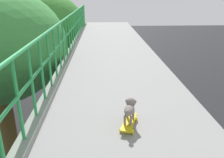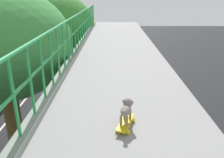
# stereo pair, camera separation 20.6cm
# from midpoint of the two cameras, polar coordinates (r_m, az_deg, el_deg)

# --- Properties ---
(city_bus) EXTENTS (2.61, 10.41, 3.45)m
(city_bus) POSITION_cam_midpoint_polar(r_m,az_deg,el_deg) (24.81, -21.49, 5.00)
(city_bus) COLOR white
(city_bus) RESTS_ON ground
(roadside_tree_mid) EXTENTS (4.45, 4.45, 8.36)m
(roadside_tree_mid) POSITION_cam_midpoint_polar(r_m,az_deg,el_deg) (7.89, -25.42, 7.30)
(roadside_tree_mid) COLOR brown
(roadside_tree_mid) RESTS_ON ground
(roadside_tree_far) EXTENTS (4.73, 4.73, 8.17)m
(roadside_tree_far) POSITION_cam_midpoint_polar(r_m,az_deg,el_deg) (14.32, -13.55, 11.85)
(roadside_tree_far) COLOR #483F29
(roadside_tree_far) RESTS_ON ground
(toy_skateboard) EXTENTS (0.31, 0.56, 0.09)m
(toy_skateboard) POSITION_cam_midpoint_polar(r_m,az_deg,el_deg) (3.46, 5.16, -10.85)
(toy_skateboard) COLOR gold
(toy_skateboard) RESTS_ON overpass_deck
(small_dog) EXTENTS (0.23, 0.38, 0.33)m
(small_dog) POSITION_cam_midpoint_polar(r_m,az_deg,el_deg) (3.38, 5.42, -7.24)
(small_dog) COLOR gray
(small_dog) RESTS_ON toy_skateboard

